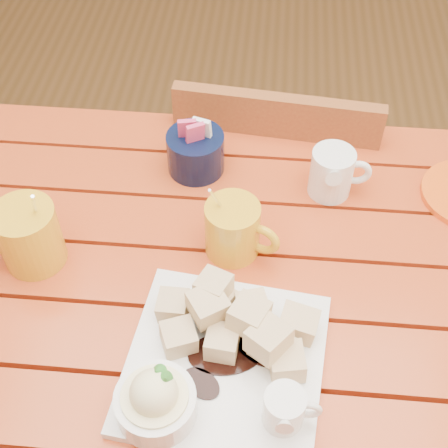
# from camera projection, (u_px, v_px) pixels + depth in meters

# --- Properties ---
(table) EXTENTS (1.20, 0.79, 0.75)m
(table) POSITION_uv_depth(u_px,v_px,m) (211.00, 317.00, 1.05)
(table) COLOR #A43115
(table) RESTS_ON ground
(dessert_plate) EXTENTS (0.30, 0.30, 0.11)m
(dessert_plate) POSITION_uv_depth(u_px,v_px,m) (214.00, 362.00, 0.84)
(dessert_plate) COLOR white
(dessert_plate) RESTS_ON table
(coffee_mug_left) EXTENTS (0.14, 0.10, 0.16)m
(coffee_mug_left) POSITION_uv_depth(u_px,v_px,m) (27.00, 235.00, 0.96)
(coffee_mug_left) COLOR gold
(coffee_mug_left) RESTS_ON table
(coffee_mug_right) EXTENTS (0.12, 0.09, 0.14)m
(coffee_mug_right) POSITION_uv_depth(u_px,v_px,m) (234.00, 229.00, 0.97)
(coffee_mug_right) COLOR gold
(coffee_mug_right) RESTS_ON table
(cream_pitcher) EXTENTS (0.11, 0.09, 0.09)m
(cream_pitcher) POSITION_uv_depth(u_px,v_px,m) (333.00, 172.00, 1.06)
(cream_pitcher) COLOR white
(cream_pitcher) RESTS_ON table
(sugar_caddy) EXTENTS (0.10, 0.10, 0.11)m
(sugar_caddy) POSITION_uv_depth(u_px,v_px,m) (196.00, 151.00, 1.10)
(sugar_caddy) COLOR black
(sugar_caddy) RESTS_ON table
(chair_far) EXTENTS (0.43, 0.43, 0.84)m
(chair_far) POSITION_uv_depth(u_px,v_px,m) (274.00, 196.00, 1.48)
(chair_far) COLOR brown
(chair_far) RESTS_ON ground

